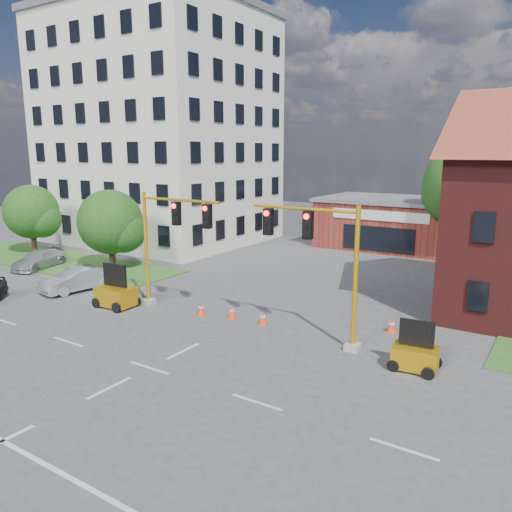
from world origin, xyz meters
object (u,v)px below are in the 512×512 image
signal_mast_west (168,237)px  pickup_white (498,300)px  trailer_east (415,355)px  trailer_west (116,294)px  signal_mast_east (320,256)px

signal_mast_west → pickup_white: (14.80, 8.88, -3.25)m
trailer_east → trailer_west: bearing=176.9°
trailer_east → pickup_white: 9.54m
signal_mast_west → trailer_west: size_ratio=2.71×
signal_mast_east → trailer_west: bearing=-173.5°
pickup_white → signal_mast_west: bearing=117.1°
signal_mast_east → trailer_east: signal_mast_east is taller
trailer_east → pickup_white: size_ratio=0.40×
pickup_white → signal_mast_east: bearing=141.7°
trailer_east → pickup_white: (1.68, 9.39, 0.07)m
trailer_west → trailer_east: trailer_west is taller
trailer_west → signal_mast_east: bearing=2.7°
signal_mast_east → trailer_east: (4.41, -0.51, -3.32)m
signal_mast_east → trailer_east: 5.54m
trailer_west → pickup_white: (17.56, 10.20, -0.04)m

